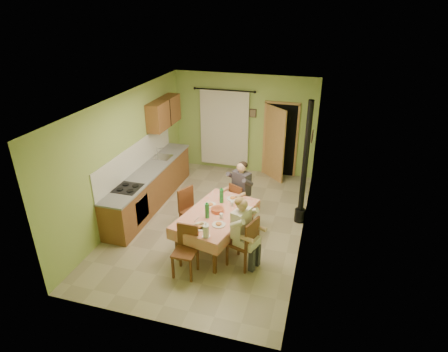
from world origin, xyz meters
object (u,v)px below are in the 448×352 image
(chair_right, at_px, (243,251))
(chair_left, at_px, (192,219))
(stove_flue, at_px, (303,181))
(dining_table, at_px, (216,229))
(chair_far, at_px, (240,208))
(chair_near, at_px, (186,260))
(man_far, at_px, (241,185))
(man_right, at_px, (243,225))

(chair_right, distance_m, chair_left, 1.54)
(chair_right, distance_m, stove_flue, 2.18)
(chair_left, bearing_deg, dining_table, 89.51)
(chair_far, bearing_deg, chair_near, -74.64)
(dining_table, height_order, stove_flue, stove_flue)
(chair_far, relative_size, chair_right, 0.90)
(man_far, bearing_deg, chair_left, -110.73)
(chair_right, bearing_deg, stove_flue, -7.02)
(chair_left, relative_size, man_far, 0.71)
(chair_far, distance_m, stove_flue, 1.55)
(chair_far, distance_m, chair_near, 2.15)
(chair_near, distance_m, chair_left, 1.40)
(chair_left, distance_m, man_far, 1.30)
(dining_table, height_order, chair_near, chair_near)
(man_far, height_order, man_right, same)
(chair_right, relative_size, stove_flue, 0.37)
(chair_far, height_order, chair_near, chair_near)
(dining_table, xyz_separation_m, man_right, (0.65, -0.46, 0.50))
(chair_near, height_order, chair_right, chair_right)
(dining_table, xyz_separation_m, man_far, (0.22, 1.09, 0.50))
(chair_far, bearing_deg, chair_right, -45.33)
(chair_right, distance_m, man_far, 1.72)
(dining_table, distance_m, man_right, 0.94)
(chair_far, relative_size, man_right, 0.66)
(chair_right, height_order, man_right, man_right)
(dining_table, xyz_separation_m, chair_near, (-0.28, -1.01, -0.09))
(dining_table, height_order, chair_right, chair_right)
(chair_near, height_order, chair_left, chair_left)
(man_right, bearing_deg, chair_left, 77.38)
(chair_near, distance_m, man_right, 1.23)
(chair_left, bearing_deg, man_right, 85.38)
(man_right, relative_size, stove_flue, 0.50)
(chair_right, relative_size, chair_left, 1.04)
(chair_right, relative_size, man_far, 0.74)
(man_far, xyz_separation_m, man_right, (0.42, -1.55, 0.00))
(man_right, bearing_deg, chair_near, 139.74)
(dining_table, relative_size, man_far, 1.47)
(chair_right, height_order, man_far, man_far)
(chair_right, bearing_deg, chair_far, 34.73)
(chair_near, relative_size, chair_right, 0.94)
(chair_far, bearing_deg, stove_flue, 41.61)
(chair_far, height_order, chair_right, chair_right)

